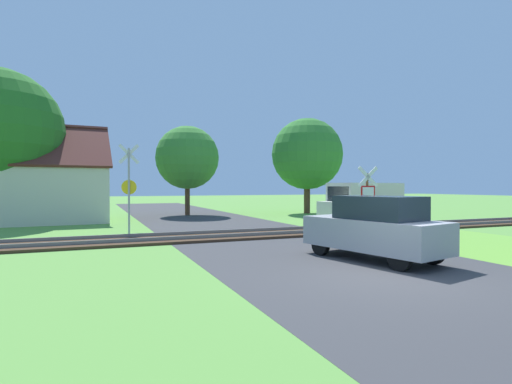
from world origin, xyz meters
TOP-DOWN VIEW (x-y plane):
  - ground_plane at (0.00, 0.00)m, footprint 160.00×160.00m
  - road_asphalt at (0.00, 2.00)m, footprint 7.34×80.00m
  - rail_track at (0.00, 8.09)m, footprint 60.00×2.60m
  - stop_sign_near at (4.06, 5.93)m, footprint 0.87×0.21m
  - crossing_sign_far at (-4.73, 10.90)m, footprint 0.87×0.19m
  - house at (-8.57, 18.78)m, footprint 6.85×6.52m
  - tree_center at (0.10, 20.95)m, footprint 4.49×4.49m
  - tree_right at (8.93, 19.33)m, footprint 5.39×5.39m
  - mail_truck at (7.79, 11.03)m, footprint 5.14×2.62m
  - parked_car at (1.05, 1.77)m, footprint 2.47×4.26m

SIDE VIEW (x-z plane):
  - ground_plane at x=0.00m, z-range 0.00..0.00m
  - road_asphalt at x=0.00m, z-range 0.00..0.01m
  - rail_track at x=0.00m, z-range -0.05..0.17m
  - parked_car at x=1.05m, z-range 0.00..1.78m
  - mail_truck at x=7.79m, z-range 0.12..2.36m
  - stop_sign_near at x=4.06m, z-range 0.21..3.08m
  - house at x=-8.57m, z-range -1.05..4.65m
  - crossing_sign_far at x=-4.73m, z-range 0.23..4.13m
  - tree_center at x=0.10m, z-range 0.92..7.28m
  - tree_right at x=8.93m, z-range 0.90..8.11m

